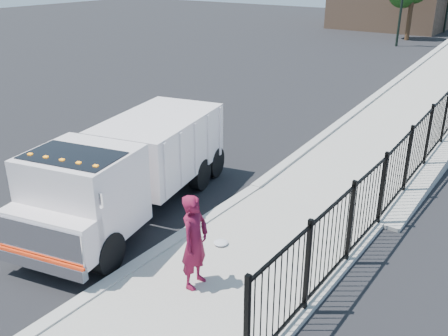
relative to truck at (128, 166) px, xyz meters
The scene contains 7 objects.
ground 2.50m from the truck, 27.26° to the right, with size 120.00×120.00×0.00m, color black.
sidewalk 4.98m from the truck, 37.98° to the right, with size 3.55×12.00×0.12m, color #9E998E.
curb 3.73m from the truck, 57.72° to the right, with size 0.30×12.00×0.16m, color #ADAAA3.
ramp 15.62m from the truck, 75.11° to the left, with size 3.95×24.00×1.70m, color #9E998E.
truck is the anchor object (origin of this frame).
worker 3.68m from the truck, 25.09° to the right, with size 0.71×0.47×1.94m, color maroon.
debris 3.09m from the truck, ahead, with size 0.34×0.34×0.09m, color silver.
Camera 1 is at (6.68, -7.04, 6.08)m, focal length 40.00 mm.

